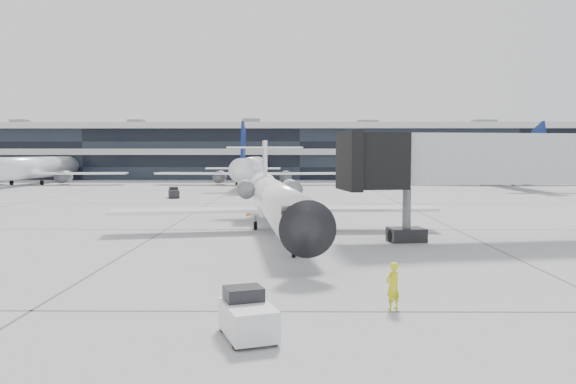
{
  "coord_description": "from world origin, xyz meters",
  "views": [
    {
      "loc": [
        -1.19,
        -38.38,
        5.29
      ],
      "look_at": [
        -1.57,
        0.11,
        2.6
      ],
      "focal_mm": 35.0,
      "sensor_mm": 36.0,
      "label": 1
    }
  ],
  "objects_px": {
    "jet_bridge": "(525,160)",
    "ramp_worker": "(393,286)",
    "regional_jet": "(277,199)",
    "baggage_tug": "(247,316)"
  },
  "relations": [
    {
      "from": "regional_jet",
      "to": "jet_bridge",
      "type": "xyz_separation_m",
      "value": [
        15.33,
        -2.99,
        2.69
      ]
    },
    {
      "from": "regional_jet",
      "to": "ramp_worker",
      "type": "height_order",
      "value": "regional_jet"
    },
    {
      "from": "jet_bridge",
      "to": "ramp_worker",
      "type": "xyz_separation_m",
      "value": [
        -10.84,
        -15.85,
        -4.04
      ]
    },
    {
      "from": "jet_bridge",
      "to": "baggage_tug",
      "type": "bearing_deg",
      "value": -138.41
    },
    {
      "from": "regional_jet",
      "to": "jet_bridge",
      "type": "bearing_deg",
      "value": -18.03
    },
    {
      "from": "regional_jet",
      "to": "baggage_tug",
      "type": "xyz_separation_m",
      "value": [
        -0.18,
        -21.73,
        -1.55
      ]
    },
    {
      "from": "regional_jet",
      "to": "jet_bridge",
      "type": "height_order",
      "value": "jet_bridge"
    },
    {
      "from": "baggage_tug",
      "to": "regional_jet",
      "type": "bearing_deg",
      "value": 69.76
    },
    {
      "from": "ramp_worker",
      "to": "baggage_tug",
      "type": "bearing_deg",
      "value": -5.66
    },
    {
      "from": "jet_bridge",
      "to": "ramp_worker",
      "type": "height_order",
      "value": "jet_bridge"
    }
  ]
}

